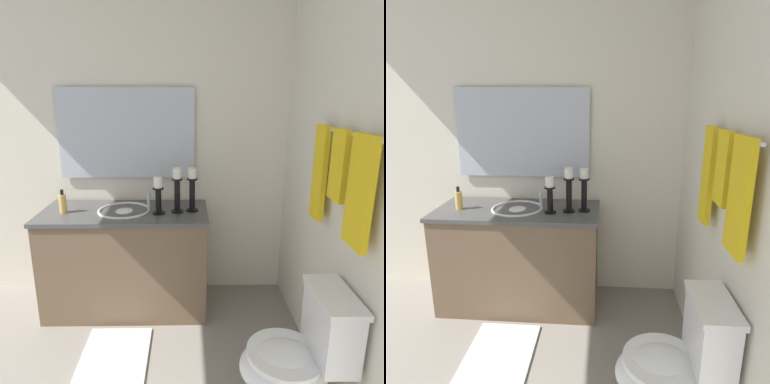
% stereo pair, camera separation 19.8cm
% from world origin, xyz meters
% --- Properties ---
extents(floor, '(2.41, 2.87, 0.02)m').
position_xyz_m(floor, '(0.00, 0.00, -0.01)').
color(floor, gray).
rests_on(floor, ground).
extents(wall_back, '(2.41, 0.04, 2.45)m').
position_xyz_m(wall_back, '(0.00, 1.44, 1.23)').
color(wall_back, silver).
rests_on(wall_back, ground).
extents(wall_left, '(0.04, 2.87, 2.45)m').
position_xyz_m(wall_left, '(-1.20, 0.00, 1.23)').
color(wall_left, silver).
rests_on(wall_left, ground).
extents(vanity_cabinet, '(0.58, 1.28, 0.82)m').
position_xyz_m(vanity_cabinet, '(-0.88, 0.11, 0.41)').
color(vanity_cabinet, brown).
rests_on(vanity_cabinet, ground).
extents(sink_basin, '(0.40, 0.40, 0.24)m').
position_xyz_m(sink_basin, '(-0.88, 0.11, 0.78)').
color(sink_basin, white).
rests_on(sink_basin, vanity_cabinet).
extents(mirror, '(0.02, 1.09, 0.72)m').
position_xyz_m(mirror, '(-1.16, 0.11, 1.38)').
color(mirror, silver).
extents(candle_holder_tall, '(0.09, 0.09, 0.33)m').
position_xyz_m(candle_holder_tall, '(-0.87, 0.63, 1.00)').
color(candle_holder_tall, black).
rests_on(candle_holder_tall, vanity_cabinet).
extents(candle_holder_short, '(0.09, 0.09, 0.34)m').
position_xyz_m(candle_holder_short, '(-0.85, 0.52, 1.00)').
color(candle_holder_short, black).
rests_on(candle_holder_short, vanity_cabinet).
extents(candle_holder_mid, '(0.09, 0.09, 0.28)m').
position_xyz_m(candle_holder_mid, '(-0.81, 0.38, 0.97)').
color(candle_holder_mid, black).
rests_on(candle_holder_mid, vanity_cabinet).
extents(soap_bottle, '(0.06, 0.06, 0.18)m').
position_xyz_m(soap_bottle, '(-0.84, -0.34, 0.90)').
color(soap_bottle, '#E5B259').
rests_on(soap_bottle, vanity_cabinet).
extents(toilet, '(0.39, 0.54, 0.75)m').
position_xyz_m(toilet, '(0.19, 1.15, 0.37)').
color(toilet, white).
rests_on(toilet, ground).
extents(towel_bar, '(0.72, 0.02, 0.02)m').
position_xyz_m(towel_bar, '(-0.04, 1.38, 1.50)').
color(towel_bar, silver).
extents(towel_near_vanity, '(0.15, 0.03, 0.55)m').
position_xyz_m(towel_near_vanity, '(-0.29, 1.36, 1.24)').
color(towel_near_vanity, yellow).
rests_on(towel_near_vanity, towel_bar).
extents(towel_center, '(0.16, 0.03, 0.36)m').
position_xyz_m(towel_center, '(-0.04, 1.36, 1.33)').
color(towel_center, yellow).
rests_on(towel_center, towel_bar).
extents(towel_near_corner, '(0.20, 0.03, 0.52)m').
position_xyz_m(towel_near_corner, '(0.20, 1.36, 1.26)').
color(towel_near_corner, yellow).
rests_on(towel_near_corner, towel_bar).
extents(bath_mat, '(0.60, 0.44, 0.02)m').
position_xyz_m(bath_mat, '(-0.25, 0.11, 0.01)').
color(bath_mat, silver).
rests_on(bath_mat, ground).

